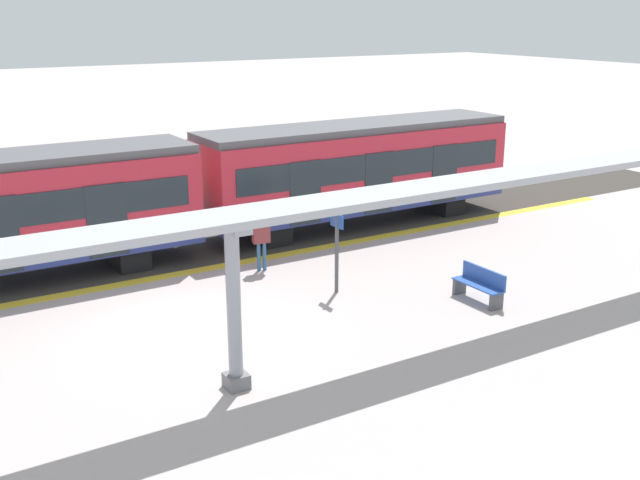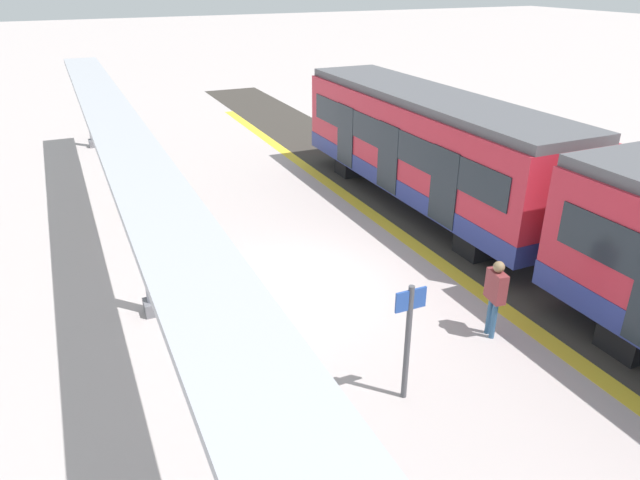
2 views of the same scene
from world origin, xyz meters
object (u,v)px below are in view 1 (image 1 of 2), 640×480
at_px(platform_info_sign, 337,244).
at_px(bench_mid_platform, 480,284).
at_px(train_far_carriage, 357,172).
at_px(passenger_waiting_near_edge, 261,235).
at_px(canopy_pillar_second, 234,307).

bearing_deg(platform_info_sign, bench_mid_platform, 48.69).
distance_m(train_far_carriage, passenger_waiting_near_edge, 5.86).
height_order(canopy_pillar_second, bench_mid_platform, canopy_pillar_second).
height_order(canopy_pillar_second, passenger_waiting_near_edge, canopy_pillar_second).
distance_m(bench_mid_platform, platform_info_sign, 3.79).
distance_m(train_far_carriage, canopy_pillar_second, 12.42).
bearing_deg(bench_mid_platform, passenger_waiting_near_edge, -143.94).
relative_size(canopy_pillar_second, passenger_waiting_near_edge, 2.01).
bearing_deg(train_far_carriage, bench_mid_platform, -10.65).
height_order(train_far_carriage, passenger_waiting_near_edge, train_far_carriage).
bearing_deg(bench_mid_platform, train_far_carriage, 169.35).
xyz_separation_m(train_far_carriage, passenger_waiting_near_edge, (2.76, -5.11, -0.78)).
height_order(canopy_pillar_second, platform_info_sign, canopy_pillar_second).
xyz_separation_m(canopy_pillar_second, platform_info_sign, (-3.45, 4.55, -0.38)).
distance_m(canopy_pillar_second, bench_mid_platform, 7.50).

